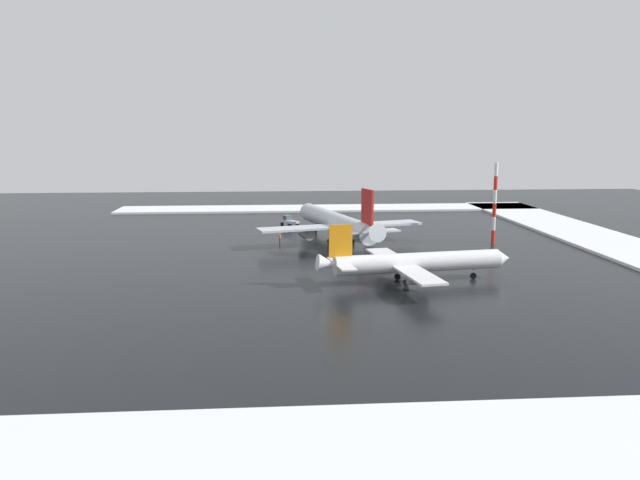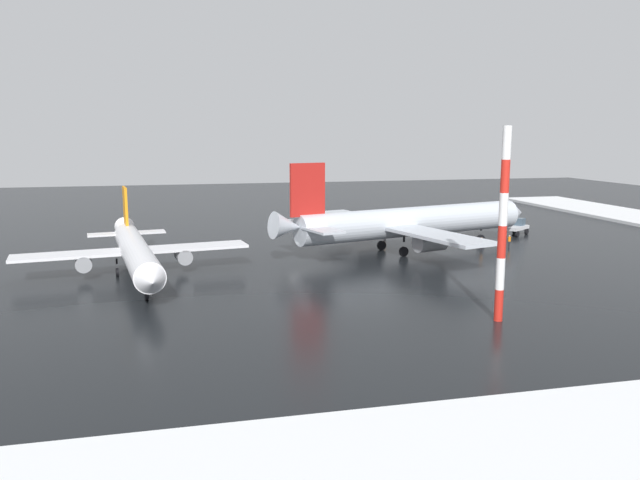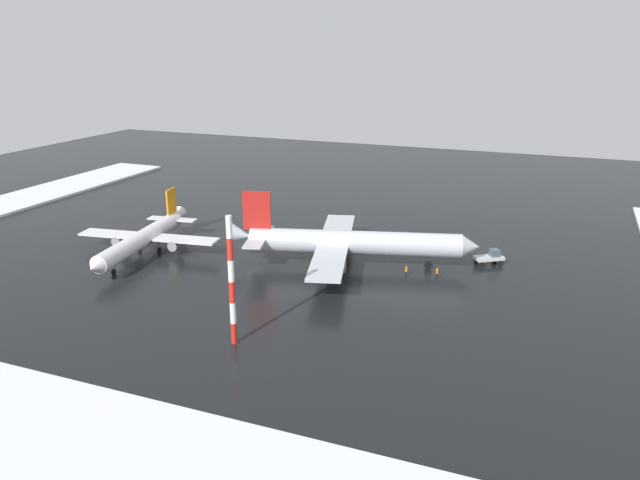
{
  "view_description": "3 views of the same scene",
  "coord_description": "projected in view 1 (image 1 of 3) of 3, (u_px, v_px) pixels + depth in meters",
  "views": [
    {
      "loc": [
        -105.99,
        15.09,
        21.95
      ],
      "look_at": [
        6.38,
        6.81,
        2.01
      ],
      "focal_mm": 35.0,
      "sensor_mm": 36.0,
      "label": 1
    },
    {
      "loc": [
        -14.33,
        -72.33,
        15.24
      ],
      "look_at": [
        2.73,
        0.34,
        2.43
      ],
      "focal_mm": 35.0,
      "sensor_mm": 36.0,
      "label": 2
    },
    {
      "loc": [
        45.68,
        -85.99,
        34.64
      ],
      "look_at": [
        10.36,
        2.36,
        3.89
      ],
      "focal_mm": 35.0,
      "sensor_mm": 36.0,
      "label": 3
    }
  ],
  "objects": [
    {
      "name": "ground_crew_mid_apron",
      "position": [
        332.0,
        226.0,
        137.58
      ],
      "size": [
        0.36,
        0.36,
        1.71
      ],
      "rotation": [
        0.0,
        0.0,
        2.67
      ],
      "color": "black",
      "rests_on": "ground_plane"
    },
    {
      "name": "snow_bank_left",
      "position": [
        496.0,
        447.0,
        43.17
      ],
      "size": [
        14.0,
        116.0,
        0.53
      ],
      "primitive_type": "cube",
      "color": "white",
      "rests_on": "ground_plane"
    },
    {
      "name": "snow_bank_far",
      "position": [
        636.0,
        252.0,
        112.58
      ],
      "size": [
        152.0,
        16.0,
        0.53
      ],
      "primitive_type": "cube",
      "color": "white",
      "rests_on": "ground_plane"
    },
    {
      "name": "ground_plane",
      "position": [
        361.0,
        257.0,
        109.01
      ],
      "size": [
        240.0,
        240.0,
        0.0
      ],
      "primitive_type": "plane",
      "color": "black"
    },
    {
      "name": "snow_bank_right",
      "position": [
        328.0,
        208.0,
        174.76
      ],
      "size": [
        14.0,
        116.0,
        0.53
      ],
      "primitive_type": "cube",
      "color": "white",
      "rests_on": "ground_plane"
    },
    {
      "name": "ground_crew_beside_wing",
      "position": [
        339.0,
        229.0,
        133.17
      ],
      "size": [
        0.36,
        0.36,
        1.71
      ],
      "rotation": [
        0.0,
        0.0,
        0.8
      ],
      "color": "black",
      "rests_on": "ground_plane"
    },
    {
      "name": "airplane_far_rear",
      "position": [
        337.0,
        223.0,
        122.88
      ],
      "size": [
        39.17,
        32.92,
        11.83
      ],
      "rotation": [
        0.0,
        0.0,
        0.27
      ],
      "color": "silver",
      "rests_on": "ground_plane"
    },
    {
      "name": "ground_crew_by_nose_gear",
      "position": [
        280.0,
        237.0,
        123.35
      ],
      "size": [
        0.36,
        0.36,
        1.71
      ],
      "rotation": [
        0.0,
        0.0,
        1.68
      ],
      "color": "black",
      "rests_on": "ground_plane"
    },
    {
      "name": "antenna_mast",
      "position": [
        495.0,
        203.0,
        120.69
      ],
      "size": [
        0.7,
        0.7,
        15.83
      ],
      "color": "red",
      "rests_on": "ground_plane"
    },
    {
      "name": "airplane_parked_starboard",
      "position": [
        414.0,
        262.0,
        90.64
      ],
      "size": [
        24.88,
        29.85,
        8.87
      ],
      "rotation": [
        0.0,
        0.0,
        4.86
      ],
      "color": "white",
      "rests_on": "ground_plane"
    },
    {
      "name": "pushback_tug",
      "position": [
        289.0,
        221.0,
        143.38
      ],
      "size": [
        5.04,
        4.42,
        2.5
      ],
      "rotation": [
        0.0,
        0.0,
        0.6
      ],
      "color": "silver",
      "rests_on": "ground_plane"
    }
  ]
}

